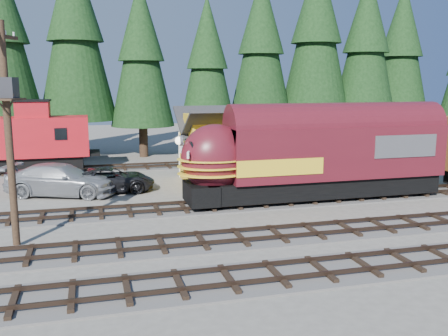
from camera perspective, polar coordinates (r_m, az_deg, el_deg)
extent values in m
plane|color=#6B665B|center=(26.87, 12.99, -5.67)|extent=(120.00, 120.00, 0.00)
cube|color=#4C4947|center=(35.60, 24.27, -2.40)|extent=(68.00, 3.20, 0.08)
cube|color=#38281E|center=(36.10, 23.57, -1.85)|extent=(68.00, 0.08, 0.16)
cube|color=#4C4947|center=(41.44, -11.62, -0.07)|extent=(32.00, 3.20, 0.08)
cube|color=#38281E|center=(40.70, -11.56, 0.05)|extent=(32.00, 0.08, 0.16)
cube|color=#38281E|center=(42.11, -11.69, 0.38)|extent=(32.00, 0.08, 0.16)
cube|color=gold|center=(35.90, 5.22, 1.25)|extent=(12.00, 6.00, 3.40)
cube|color=gold|center=(35.62, 5.29, 5.10)|extent=(11.88, 3.30, 1.44)
cube|color=white|center=(33.24, -3.97, 1.43)|extent=(0.06, 2.40, 0.60)
cone|color=black|center=(48.51, -16.67, 14.71)|extent=(7.00, 7.00, 15.94)
cone|color=black|center=(47.37, -9.46, 12.86)|extent=(5.86, 5.86, 13.35)
cone|color=black|center=(48.34, -1.93, 12.08)|extent=(5.43, 5.43, 12.37)
cone|color=black|center=(51.76, 4.25, 13.74)|extent=(6.43, 6.43, 14.65)
cone|color=black|center=(53.77, 10.51, 14.79)|extent=(7.19, 7.19, 16.37)
cone|color=black|center=(55.27, 15.93, 13.41)|extent=(6.58, 6.58, 14.98)
cone|color=black|center=(60.42, 19.61, 12.66)|extent=(6.43, 6.43, 14.65)
cube|color=black|center=(30.53, 11.07, -2.00)|extent=(14.48, 2.59, 1.12)
cube|color=#53131C|center=(30.54, 12.57, 1.92)|extent=(13.21, 3.05, 3.05)
ellipsoid|color=#53131C|center=(27.91, -1.06, 1.20)|extent=(3.86, 2.99, 3.76)
cube|color=#38383A|center=(32.41, 18.51, 2.73)|extent=(4.06, 3.11, 1.32)
sphere|color=white|center=(27.36, -5.16, 3.13)|extent=(0.45, 0.45, 0.45)
cube|color=black|center=(41.56, -22.04, 0.54)|extent=(9.06, 2.34, 1.01)
cube|color=red|center=(41.30, -22.22, 3.29)|extent=(10.07, 2.92, 3.02)
cube|color=red|center=(41.02, -21.02, 6.30)|extent=(2.42, 2.22, 1.21)
cylinder|color=black|center=(22.83, -23.38, 3.22)|extent=(0.32, 0.32, 9.54)
cube|color=#473321|center=(22.78, -24.12, 13.60)|extent=(1.02, 2.20, 0.15)
cube|color=black|center=(22.72, -23.66, 7.20)|extent=(1.53, 1.53, 0.08)
cube|color=#333338|center=(22.69, -23.34, 8.43)|extent=(0.79, 0.73, 0.85)
imported|color=black|center=(33.05, -12.97, -1.31)|extent=(5.81, 2.73, 1.61)
imported|color=#979A9E|center=(32.81, -18.12, -1.30)|extent=(7.39, 4.93, 1.99)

